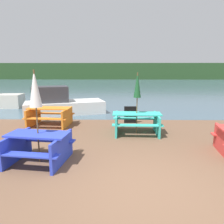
# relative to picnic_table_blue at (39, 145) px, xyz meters

# --- Properties ---
(ground_plane) EXTENTS (60.00, 60.00, 0.00)m
(ground_plane) POSITION_rel_picnic_table_blue_xyz_m (2.62, -1.27, -0.45)
(ground_plane) COLOR brown
(water) EXTENTS (60.00, 50.00, 0.00)m
(water) POSITION_rel_picnic_table_blue_xyz_m (2.62, 29.87, -0.45)
(water) COLOR #425B6B
(water) RESTS_ON ground_plane
(far_treeline) EXTENTS (80.00, 1.60, 4.00)m
(far_treeline) POSITION_rel_picnic_table_blue_xyz_m (2.62, 49.87, 1.55)
(far_treeline) COLOR #284723
(far_treeline) RESTS_ON water
(picnic_table_blue) EXTENTS (1.70, 1.57, 0.76)m
(picnic_table_blue) POSITION_rel_picnic_table_blue_xyz_m (0.00, 0.00, 0.00)
(picnic_table_blue) COLOR blue
(picnic_table_blue) RESTS_ON ground_plane
(picnic_table_teal) EXTENTS (1.82, 1.43, 0.78)m
(picnic_table_teal) POSITION_rel_picnic_table_blue_xyz_m (2.75, 2.63, 0.02)
(picnic_table_teal) COLOR #33B7A8
(picnic_table_teal) RESTS_ON ground_plane
(picnic_table_orange) EXTENTS (1.88, 1.52, 0.78)m
(picnic_table_orange) POSITION_rel_picnic_table_blue_xyz_m (-0.82, 3.73, 0.02)
(picnic_table_orange) COLOR orange
(picnic_table_orange) RESTS_ON ground_plane
(umbrella_white) EXTENTS (0.31, 0.31, 2.36)m
(umbrella_white) POSITION_rel_picnic_table_blue_xyz_m (0.00, 0.00, 1.43)
(umbrella_white) COLOR brown
(umbrella_white) RESTS_ON ground_plane
(umbrella_darkgreen) EXTENTS (0.27, 0.27, 2.26)m
(umbrella_darkgreen) POSITION_rel_picnic_table_blue_xyz_m (2.75, 2.63, 1.33)
(umbrella_darkgreen) COLOR brown
(umbrella_darkgreen) RESTS_ON ground_plane
(boat) EXTENTS (4.49, 2.95, 1.49)m
(boat) POSITION_rel_picnic_table_blue_xyz_m (-1.00, 6.33, 0.09)
(boat) COLOR silver
(boat) RESTS_ON water
(signboard) EXTENTS (0.55, 0.08, 0.75)m
(signboard) POSITION_rel_picnic_table_blue_xyz_m (2.62, 4.27, -0.08)
(signboard) COLOR black
(signboard) RESTS_ON ground_plane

